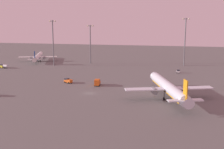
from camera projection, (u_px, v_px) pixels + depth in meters
name	position (u px, v px, depth m)	size (l,w,h in m)	color
ground_plane	(89.00, 93.00, 125.89)	(416.00, 416.00, 0.00)	#605E5B
airplane_near_gate	(169.00, 88.00, 116.86)	(34.85, 44.34, 11.63)	silver
airplane_terminal_side	(38.00, 57.00, 212.32)	(27.03, 34.40, 9.02)	silver
fuel_truck	(3.00, 66.00, 185.71)	(6.63, 3.71, 2.35)	yellow
catering_truck	(97.00, 82.00, 139.49)	(2.94, 5.87, 3.05)	#D85919
pushback_tug	(178.00, 71.00, 169.59)	(1.99, 3.18, 2.05)	white
baggage_tractor	(68.00, 81.00, 144.60)	(4.57, 3.70, 2.25)	#D85919
apron_light_east	(90.00, 42.00, 200.12)	(4.80, 0.90, 26.30)	slate
apron_light_west	(53.00, 40.00, 192.32)	(4.80, 0.90, 29.60)	slate
apron_light_central	(185.00, 39.00, 191.84)	(4.80, 0.90, 31.01)	slate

